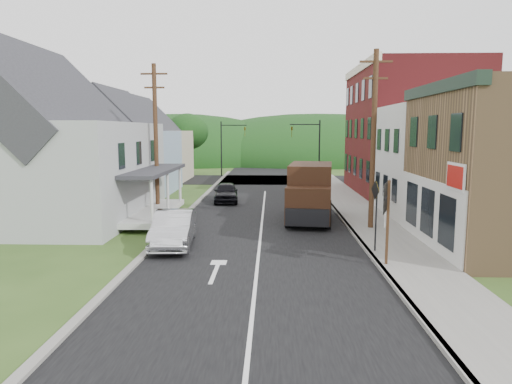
# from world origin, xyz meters

# --- Properties ---
(ground) EXTENTS (120.00, 120.00, 0.00)m
(ground) POSITION_xyz_m (0.00, 0.00, 0.00)
(ground) COLOR #2D4719
(ground) RESTS_ON ground
(road) EXTENTS (9.00, 90.00, 0.02)m
(road) POSITION_xyz_m (0.00, 10.00, 0.00)
(road) COLOR black
(road) RESTS_ON ground
(cross_road) EXTENTS (60.00, 9.00, 0.02)m
(cross_road) POSITION_xyz_m (0.00, 27.00, 0.00)
(cross_road) COLOR black
(cross_road) RESTS_ON ground
(sidewalk_right) EXTENTS (2.80, 55.00, 0.15)m
(sidewalk_right) POSITION_xyz_m (5.90, 8.00, 0.07)
(sidewalk_right) COLOR slate
(sidewalk_right) RESTS_ON ground
(curb_right) EXTENTS (0.20, 55.00, 0.15)m
(curb_right) POSITION_xyz_m (4.55, 8.00, 0.07)
(curb_right) COLOR slate
(curb_right) RESTS_ON ground
(curb_left) EXTENTS (0.30, 55.00, 0.12)m
(curb_left) POSITION_xyz_m (-4.65, 8.00, 0.06)
(curb_left) COLOR slate
(curb_left) RESTS_ON ground
(storefront_white) EXTENTS (8.00, 7.00, 6.50)m
(storefront_white) POSITION_xyz_m (11.30, 7.50, 3.25)
(storefront_white) COLOR silver
(storefront_white) RESTS_ON ground
(storefront_red) EXTENTS (8.00, 12.00, 10.00)m
(storefront_red) POSITION_xyz_m (11.30, 17.00, 5.00)
(storefront_red) COLOR maroon
(storefront_red) RESTS_ON ground
(house_gray) EXTENTS (10.20, 12.24, 8.35)m
(house_gray) POSITION_xyz_m (-12.00, 6.00, 4.23)
(house_gray) COLOR #9FA2A4
(house_gray) RESTS_ON ground
(house_blue) EXTENTS (7.14, 8.16, 7.28)m
(house_blue) POSITION_xyz_m (-11.00, 17.00, 3.69)
(house_blue) COLOR #839BB3
(house_blue) RESTS_ON ground
(house_cream) EXTENTS (7.14, 8.16, 7.28)m
(house_cream) POSITION_xyz_m (-11.50, 26.00, 3.69)
(house_cream) COLOR #B9AE8F
(house_cream) RESTS_ON ground
(utility_pole_right) EXTENTS (1.60, 0.26, 9.00)m
(utility_pole_right) POSITION_xyz_m (5.60, 3.50, 4.66)
(utility_pole_right) COLOR #472D19
(utility_pole_right) RESTS_ON ground
(utility_pole_left) EXTENTS (1.60, 0.26, 9.00)m
(utility_pole_left) POSITION_xyz_m (-6.50, 8.00, 4.66)
(utility_pole_left) COLOR #472D19
(utility_pole_left) RESTS_ON ground
(traffic_signal_right) EXTENTS (2.87, 0.20, 6.00)m
(traffic_signal_right) POSITION_xyz_m (4.30, 23.50, 3.76)
(traffic_signal_right) COLOR black
(traffic_signal_right) RESTS_ON ground
(traffic_signal_left) EXTENTS (2.87, 0.20, 6.00)m
(traffic_signal_left) POSITION_xyz_m (-4.30, 30.50, 3.76)
(traffic_signal_left) COLOR black
(traffic_signal_left) RESTS_ON ground
(tree_left_b) EXTENTS (4.80, 4.80, 6.94)m
(tree_left_b) POSITION_xyz_m (-17.00, 12.00, 4.88)
(tree_left_b) COLOR #382616
(tree_left_b) RESTS_ON ground
(tree_left_c) EXTENTS (5.80, 5.80, 8.41)m
(tree_left_c) POSITION_xyz_m (-19.00, 20.00, 5.94)
(tree_left_c) COLOR #382616
(tree_left_c) RESTS_ON ground
(tree_left_d) EXTENTS (4.80, 4.80, 6.94)m
(tree_left_d) POSITION_xyz_m (-9.00, 32.00, 4.88)
(tree_left_d) COLOR #382616
(tree_left_d) RESTS_ON ground
(forested_ridge) EXTENTS (90.00, 30.00, 16.00)m
(forested_ridge) POSITION_xyz_m (0.00, 55.00, 0.00)
(forested_ridge) COLOR #0F3511
(forested_ridge) RESTS_ON ground
(silver_sedan) EXTENTS (2.02, 4.77, 1.53)m
(silver_sedan) POSITION_xyz_m (-3.77, -0.08, 0.77)
(silver_sedan) COLOR silver
(silver_sedan) RESTS_ON ground
(dark_sedan) EXTENTS (1.96, 4.18, 1.38)m
(dark_sedan) POSITION_xyz_m (-2.70, 12.37, 0.69)
(dark_sedan) COLOR black
(dark_sedan) RESTS_ON ground
(delivery_van) EXTENTS (3.01, 5.96, 3.19)m
(delivery_van) POSITION_xyz_m (2.69, 5.75, 1.62)
(delivery_van) COLOR black
(delivery_van) RESTS_ON ground
(route_sign_cluster) EXTENTS (0.67, 1.70, 3.13)m
(route_sign_cluster) POSITION_xyz_m (4.76, -2.96, 2.17)
(route_sign_cluster) COLOR #472D19
(route_sign_cluster) RESTS_ON sidewalk_right
(warning_sign) EXTENTS (0.19, 0.80, 2.92)m
(warning_sign) POSITION_xyz_m (4.77, -1.11, 2.02)
(warning_sign) COLOR black
(warning_sign) RESTS_ON sidewalk_right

